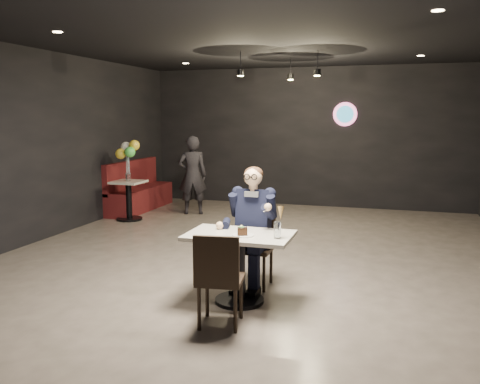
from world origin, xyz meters
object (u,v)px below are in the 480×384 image
(main_table, at_px, (240,268))
(booth_bench, at_px, (140,185))
(balloon_vase, at_px, (128,177))
(chair_far, at_px, (254,248))
(side_table, at_px, (129,202))
(seated_man, at_px, (254,226))
(sundae_glass, at_px, (277,230))
(passerby, at_px, (192,175))
(chair_near, at_px, (221,278))

(main_table, xyz_separation_m, booth_bench, (-3.59, 4.50, 0.14))
(balloon_vase, bearing_deg, chair_far, -41.95)
(side_table, bearing_deg, seated_man, -41.95)
(seated_man, distance_m, sundae_glass, 0.76)
(booth_bench, relative_size, side_table, 2.97)
(seated_man, relative_size, passerby, 0.91)
(seated_man, bearing_deg, chair_near, -90.00)
(sundae_glass, height_order, balloon_vase, sundae_glass)
(main_table, relative_size, sundae_glass, 6.64)
(sundae_glass, xyz_separation_m, balloon_vase, (-3.71, 3.58, -0.01))
(sundae_glass, bearing_deg, balloon_vase, 136.04)
(sundae_glass, distance_m, passerby, 5.29)
(seated_man, bearing_deg, main_table, -90.00)
(main_table, xyz_separation_m, sundae_glass, (0.42, -0.07, 0.46))
(main_table, height_order, booth_bench, booth_bench)
(side_table, xyz_separation_m, balloon_vase, (0.00, 0.00, 0.48))
(main_table, height_order, passerby, passerby)
(booth_bench, height_order, balloon_vase, booth_bench)
(chair_near, xyz_separation_m, sundae_glass, (0.42, 0.53, 0.37))
(chair_near, bearing_deg, passerby, 106.89)
(balloon_vase, bearing_deg, side_table, 0.00)
(main_table, relative_size, chair_near, 1.20)
(booth_bench, height_order, side_table, booth_bench)
(chair_far, relative_size, side_table, 1.32)
(seated_man, relative_size, sundae_glass, 8.70)
(seated_man, relative_size, booth_bench, 0.69)
(seated_man, xyz_separation_m, booth_bench, (-3.59, 3.95, -0.20))
(main_table, xyz_separation_m, seated_man, (0.00, 0.55, 0.34))
(main_table, height_order, side_table, main_table)
(booth_bench, xyz_separation_m, passerby, (1.23, -0.08, 0.27))
(chair_near, distance_m, balloon_vase, 5.27)
(chair_near, xyz_separation_m, seated_man, (0.00, 1.16, 0.26))
(chair_far, height_order, chair_near, same)
(chair_near, height_order, booth_bench, booth_bench)
(chair_far, relative_size, seated_man, 0.64)
(booth_bench, distance_m, passerby, 1.26)
(chair_far, relative_size, chair_near, 1.00)
(chair_near, xyz_separation_m, passerby, (-2.36, 5.03, 0.33))
(main_table, xyz_separation_m, passerby, (-2.36, 4.42, 0.41))
(chair_near, height_order, sundae_glass, chair_near)
(sundae_glass, bearing_deg, booth_bench, 131.22)
(passerby, bearing_deg, chair_near, 94.18)
(chair_far, bearing_deg, chair_near, -90.00)
(chair_far, height_order, seated_man, seated_man)
(main_table, bearing_deg, passerby, 118.05)
(passerby, bearing_deg, booth_bench, -24.64)
(main_table, distance_m, side_table, 4.80)
(chair_far, distance_m, seated_man, 0.26)
(chair_near, bearing_deg, sundae_glass, 43.48)
(sundae_glass, bearing_deg, chair_near, -128.30)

